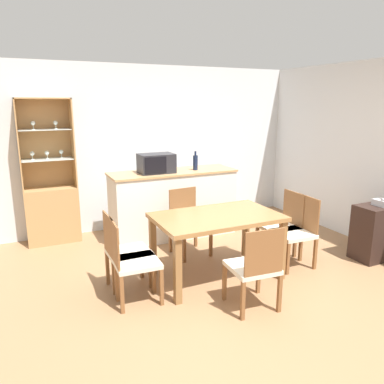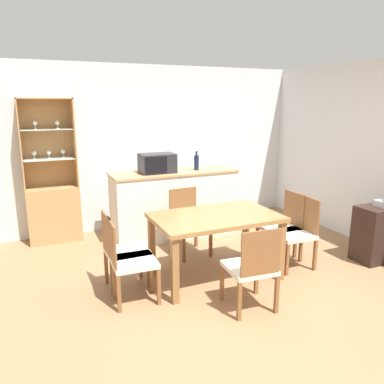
{
  "view_description": "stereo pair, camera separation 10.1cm",
  "coord_description": "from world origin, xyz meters",
  "px_view_note": "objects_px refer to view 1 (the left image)",
  "views": [
    {
      "loc": [
        -1.87,
        -3.13,
        1.98
      ],
      "look_at": [
        0.13,
        1.16,
        0.85
      ],
      "focal_mm": 35.0,
      "sensor_mm": 36.0,
      "label": 1
    },
    {
      "loc": [
        -1.77,
        -3.17,
        1.98
      ],
      "look_at": [
        0.13,
        1.16,
        0.85
      ],
      "focal_mm": 35.0,
      "sensor_mm": 36.0,
      "label": 2
    }
  ],
  "objects_px": {
    "dining_chair_side_right_far": "(282,225)",
    "dining_table": "(217,223)",
    "dining_chair_head_far": "(188,222)",
    "dining_chair_head_near": "(254,267)",
    "microwave": "(156,163)",
    "dining_chair_side_right_near": "(296,232)",
    "wine_bottle": "(195,162)",
    "display_cabinet": "(52,202)",
    "telephone": "(384,202)",
    "side_cabinet": "(378,232)",
    "dining_chair_side_left_near": "(132,261)",
    "dining_chair_side_left_far": "(125,252)"
  },
  "relations": [
    {
      "from": "dining_chair_side_right_near",
      "to": "wine_bottle",
      "type": "relative_size",
      "value": 3.05
    },
    {
      "from": "dining_chair_head_far",
      "to": "dining_chair_side_left_near",
      "type": "height_order",
      "value": "same"
    },
    {
      "from": "dining_chair_head_far",
      "to": "microwave",
      "type": "xyz_separation_m",
      "value": [
        -0.19,
        0.7,
        0.7
      ]
    },
    {
      "from": "wine_bottle",
      "to": "display_cabinet",
      "type": "bearing_deg",
      "value": 164.03
    },
    {
      "from": "dining_table",
      "to": "side_cabinet",
      "type": "xyz_separation_m",
      "value": [
        2.14,
        -0.41,
        -0.29
      ]
    },
    {
      "from": "dining_chair_head_far",
      "to": "microwave",
      "type": "bearing_deg",
      "value": -79.57
    },
    {
      "from": "dining_chair_side_right_far",
      "to": "dining_table",
      "type": "bearing_deg",
      "value": 98.29
    },
    {
      "from": "display_cabinet",
      "to": "dining_chair_head_near",
      "type": "relative_size",
      "value": 2.36
    },
    {
      "from": "dining_chair_head_near",
      "to": "side_cabinet",
      "type": "relative_size",
      "value": 1.21
    },
    {
      "from": "dining_chair_side_right_near",
      "to": "telephone",
      "type": "relative_size",
      "value": 3.71
    },
    {
      "from": "wine_bottle",
      "to": "telephone",
      "type": "xyz_separation_m",
      "value": [
        1.75,
        -1.88,
        -0.36
      ]
    },
    {
      "from": "dining_table",
      "to": "microwave",
      "type": "distance_m",
      "value": 1.55
    },
    {
      "from": "dining_chair_head_far",
      "to": "wine_bottle",
      "type": "relative_size",
      "value": 3.05
    },
    {
      "from": "dining_chair_side_right_near",
      "to": "dining_chair_side_right_far",
      "type": "bearing_deg",
      "value": 3.25
    },
    {
      "from": "dining_chair_head_near",
      "to": "wine_bottle",
      "type": "relative_size",
      "value": 3.05
    },
    {
      "from": "display_cabinet",
      "to": "microwave",
      "type": "distance_m",
      "value": 1.61
    },
    {
      "from": "dining_chair_side_left_far",
      "to": "telephone",
      "type": "height_order",
      "value": "dining_chair_side_left_far"
    },
    {
      "from": "dining_chair_side_right_far",
      "to": "telephone",
      "type": "distance_m",
      "value": 1.3
    },
    {
      "from": "dining_chair_head_far",
      "to": "dining_chair_side_right_far",
      "type": "relative_size",
      "value": 1.0
    },
    {
      "from": "microwave",
      "to": "side_cabinet",
      "type": "relative_size",
      "value": 0.69
    },
    {
      "from": "display_cabinet",
      "to": "wine_bottle",
      "type": "bearing_deg",
      "value": -15.97
    },
    {
      "from": "dining_chair_side_left_far",
      "to": "microwave",
      "type": "relative_size",
      "value": 1.75
    },
    {
      "from": "dining_chair_head_far",
      "to": "dining_chair_side_left_near",
      "type": "relative_size",
      "value": 1.0
    },
    {
      "from": "wine_bottle",
      "to": "dining_chair_head_far",
      "type": "bearing_deg",
      "value": -122.05
    },
    {
      "from": "microwave",
      "to": "dining_chair_head_near",
      "type": "bearing_deg",
      "value": -85.23
    },
    {
      "from": "dining_chair_side_left_far",
      "to": "microwave",
      "type": "distance_m",
      "value": 1.73
    },
    {
      "from": "dining_chair_head_far",
      "to": "wine_bottle",
      "type": "xyz_separation_m",
      "value": [
        0.42,
        0.67,
        0.68
      ]
    },
    {
      "from": "telephone",
      "to": "wine_bottle",
      "type": "bearing_deg",
      "value": 133.01
    },
    {
      "from": "dining_chair_side_left_near",
      "to": "dining_chair_head_far",
      "type": "bearing_deg",
      "value": 133.55
    },
    {
      "from": "dining_chair_head_far",
      "to": "dining_chair_head_near",
      "type": "relative_size",
      "value": 1.0
    },
    {
      "from": "wine_bottle",
      "to": "dining_table",
      "type": "bearing_deg",
      "value": -106.09
    },
    {
      "from": "dining_chair_head_far",
      "to": "dining_chair_side_left_near",
      "type": "bearing_deg",
      "value": 36.37
    },
    {
      "from": "dining_chair_side_right_near",
      "to": "dining_chair_head_far",
      "type": "distance_m",
      "value": 1.38
    },
    {
      "from": "dining_chair_head_far",
      "to": "dining_chair_side_left_far",
      "type": "relative_size",
      "value": 1.0
    },
    {
      "from": "dining_table",
      "to": "wine_bottle",
      "type": "relative_size",
      "value": 4.96
    },
    {
      "from": "display_cabinet",
      "to": "wine_bottle",
      "type": "xyz_separation_m",
      "value": [
        2.02,
        -0.58,
        0.53
      ]
    },
    {
      "from": "dining_chair_head_far",
      "to": "wine_bottle",
      "type": "bearing_deg",
      "value": -126.6
    },
    {
      "from": "dining_chair_head_far",
      "to": "dining_chair_head_near",
      "type": "bearing_deg",
      "value": 85.45
    },
    {
      "from": "dining_table",
      "to": "telephone",
      "type": "distance_m",
      "value": 2.21
    },
    {
      "from": "dining_chair_side_right_far",
      "to": "telephone",
      "type": "relative_size",
      "value": 3.71
    },
    {
      "from": "dining_chair_side_right_near",
      "to": "side_cabinet",
      "type": "height_order",
      "value": "dining_chair_side_right_near"
    },
    {
      "from": "microwave",
      "to": "telephone",
      "type": "relative_size",
      "value": 2.12
    },
    {
      "from": "side_cabinet",
      "to": "telephone",
      "type": "distance_m",
      "value": 0.4
    },
    {
      "from": "dining_chair_head_far",
      "to": "dining_chair_side_left_far",
      "type": "distance_m",
      "value": 1.22
    },
    {
      "from": "dining_chair_head_near",
      "to": "dining_chair_side_left_near",
      "type": "bearing_deg",
      "value": 152.74
    },
    {
      "from": "wine_bottle",
      "to": "side_cabinet",
      "type": "height_order",
      "value": "wine_bottle"
    },
    {
      "from": "wine_bottle",
      "to": "telephone",
      "type": "distance_m",
      "value": 2.59
    },
    {
      "from": "dining_table",
      "to": "dining_chair_side_left_near",
      "type": "bearing_deg",
      "value": -172.98
    },
    {
      "from": "dining_table",
      "to": "dining_chair_side_right_far",
      "type": "height_order",
      "value": "dining_chair_side_right_far"
    },
    {
      "from": "display_cabinet",
      "to": "wine_bottle",
      "type": "height_order",
      "value": "display_cabinet"
    }
  ]
}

